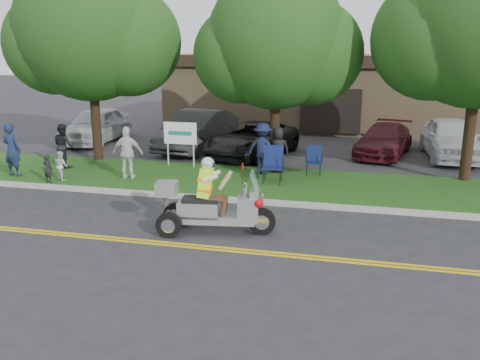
% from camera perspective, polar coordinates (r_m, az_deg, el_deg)
% --- Properties ---
extents(ground, '(120.00, 120.00, 0.00)m').
position_cam_1_polar(ground, '(12.18, -4.35, -6.60)').
color(ground, '#28282B').
rests_on(ground, ground).
extents(centerline_near, '(60.00, 0.10, 0.01)m').
position_cam_1_polar(centerline_near, '(11.67, -5.22, -7.58)').
color(centerline_near, gold).
rests_on(centerline_near, ground).
extents(centerline_far, '(60.00, 0.10, 0.01)m').
position_cam_1_polar(centerline_far, '(11.81, -4.97, -7.30)').
color(centerline_far, gold).
rests_on(centerline_far, ground).
extents(curb, '(60.00, 0.25, 0.12)m').
position_cam_1_polar(curb, '(14.93, -0.78, -2.24)').
color(curb, '#A8A89E').
rests_on(curb, ground).
extents(grass_verge, '(60.00, 4.00, 0.10)m').
position_cam_1_polar(grass_verge, '(16.94, 1.01, -0.19)').
color(grass_verge, '#234D14').
rests_on(grass_verge, ground).
extents(commercial_building, '(18.00, 8.20, 4.00)m').
position_cam_1_polar(commercial_building, '(29.89, 10.69, 9.90)').
color(commercial_building, '#9E7F5B').
rests_on(commercial_building, ground).
extents(tree_left, '(6.62, 5.40, 7.78)m').
position_cam_1_polar(tree_left, '(20.42, -16.33, 15.40)').
color(tree_left, '#332114').
rests_on(tree_left, ground).
extents(tree_mid, '(5.88, 4.80, 7.05)m').
position_cam_1_polar(tree_mid, '(18.25, 4.26, 14.76)').
color(tree_mid, '#332114').
rests_on(tree_mid, ground).
extents(business_sign, '(1.25, 0.06, 1.75)m').
position_cam_1_polar(business_sign, '(18.80, -6.73, 4.97)').
color(business_sign, silver).
rests_on(business_sign, ground).
extents(trike_scooter, '(2.91, 1.09, 1.90)m').
position_cam_1_polar(trike_scooter, '(12.33, -3.38, -3.04)').
color(trike_scooter, black).
rests_on(trike_scooter, ground).
extents(lawn_chair_a, '(0.67, 0.69, 1.20)m').
position_cam_1_polar(lawn_chair_a, '(16.59, 3.74, 2.04)').
color(lawn_chair_a, black).
rests_on(lawn_chair_a, grass_verge).
extents(lawn_chair_b, '(0.56, 0.58, 0.99)m').
position_cam_1_polar(lawn_chair_b, '(17.81, 8.30, 2.41)').
color(lawn_chair_b, black).
rests_on(lawn_chair_b, grass_verge).
extents(spectator_adult_left, '(0.71, 0.50, 1.83)m').
position_cam_1_polar(spectator_adult_left, '(18.98, -24.23, 3.13)').
color(spectator_adult_left, '#182543').
rests_on(spectator_adult_left, grass_verge).
extents(spectator_adult_mid, '(0.98, 0.91, 1.61)m').
position_cam_1_polar(spectator_adult_mid, '(19.74, -19.20, 3.69)').
color(spectator_adult_mid, black).
rests_on(spectator_adult_mid, grass_verge).
extents(spectator_adult_right, '(1.07, 0.54, 1.75)m').
position_cam_1_polar(spectator_adult_right, '(17.40, -12.49, 3.00)').
color(spectator_adult_right, silver).
rests_on(spectator_adult_right, grass_verge).
extents(spectator_chair_a, '(1.28, 0.93, 1.79)m').
position_cam_1_polar(spectator_chair_a, '(17.64, 2.58, 3.55)').
color(spectator_chair_a, '#171E41').
rests_on(spectator_chair_a, grass_verge).
extents(spectator_chair_b, '(0.84, 0.59, 1.62)m').
position_cam_1_polar(spectator_chair_b, '(17.89, 4.27, 3.41)').
color(spectator_chair_b, black).
rests_on(spectator_chair_b, grass_verge).
extents(child_left, '(0.38, 0.29, 0.93)m').
position_cam_1_polar(child_left, '(17.70, -20.77, 1.22)').
color(child_left, black).
rests_on(child_left, grass_verge).
extents(child_right, '(0.59, 0.55, 0.98)m').
position_cam_1_polar(child_right, '(17.88, -19.45, 1.54)').
color(child_right, silver).
rests_on(child_right, grass_verge).
extents(parked_car_far_left, '(2.18, 4.91, 1.64)m').
position_cam_1_polar(parked_car_far_left, '(25.06, -15.86, 5.95)').
color(parked_car_far_left, silver).
rests_on(parked_car_far_left, ground).
extents(parked_car_left, '(2.61, 5.41, 1.71)m').
position_cam_1_polar(parked_car_left, '(22.47, -4.77, 5.58)').
color(parked_car_left, '#313134').
rests_on(parked_car_left, ground).
extents(parked_car_mid, '(3.70, 5.48, 1.40)m').
position_cam_1_polar(parked_car_mid, '(21.00, 1.36, 4.55)').
color(parked_car_mid, black).
rests_on(parked_car_mid, ground).
extents(parked_car_right, '(2.79, 4.72, 1.28)m').
position_cam_1_polar(parked_car_right, '(22.09, 15.87, 4.35)').
color(parked_car_right, '#4B111A').
rests_on(parked_car_right, ground).
extents(parked_car_far_right, '(2.13, 4.90, 1.64)m').
position_cam_1_polar(parked_car_far_right, '(22.31, 22.61, 4.35)').
color(parked_car_far_right, silver).
rests_on(parked_car_far_right, ground).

